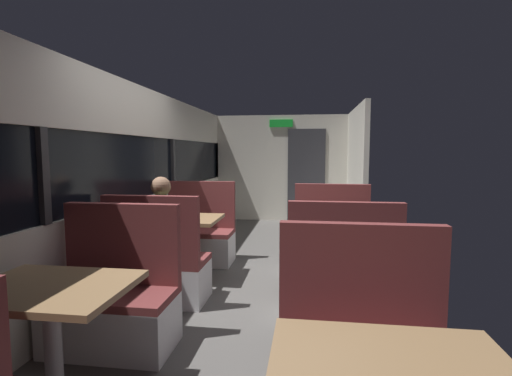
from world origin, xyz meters
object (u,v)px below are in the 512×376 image
object	(u,v)px
bench_near_window_facing_entry	(114,305)
bench_front_aisle_facing_entry	(363,367)
dining_table_near_window	(51,302)
bench_mid_window_facing_end	(159,270)
bench_rear_aisle_facing_end	(342,285)
bench_rear_aisle_facing_entry	(332,246)
seated_passenger	(161,248)
dining_table_mid_window	(181,226)
bench_mid_window_facing_entry	(199,238)
dining_table_rear_aisle	(337,234)
coffee_cup_primary	(189,213)

from	to	relation	value
bench_near_window_facing_entry	bench_front_aisle_facing_entry	size ratio (longest dim) A/B	1.00
dining_table_near_window	bench_mid_window_facing_end	size ratio (longest dim) A/B	0.82
bench_near_window_facing_entry	bench_mid_window_facing_end	size ratio (longest dim) A/B	1.00
bench_near_window_facing_entry	bench_mid_window_facing_end	xyz separation A→B (m)	(0.00, 0.89, 0.00)
dining_table_near_window	bench_rear_aisle_facing_end	world-z (taller)	bench_rear_aisle_facing_end
bench_rear_aisle_facing_entry	seated_passenger	size ratio (longest dim) A/B	0.87
dining_table_mid_window	bench_rear_aisle_facing_entry	size ratio (longest dim) A/B	0.82
dining_table_near_window	bench_mid_window_facing_entry	xyz separation A→B (m)	(0.00, 2.98, -0.31)
bench_near_window_facing_entry	bench_rear_aisle_facing_entry	world-z (taller)	same
dining_table_mid_window	bench_mid_window_facing_entry	xyz separation A→B (m)	(0.00, 0.70, -0.31)
dining_table_rear_aisle	seated_passenger	xyz separation A→B (m)	(-1.79, -0.43, -0.10)
bench_front_aisle_facing_entry	bench_rear_aisle_facing_end	distance (m)	1.29
dining_table_rear_aisle	coffee_cup_primary	bearing A→B (deg)	172.62
bench_mid_window_facing_end	bench_front_aisle_facing_entry	bearing A→B (deg)	-39.70
bench_mid_window_facing_entry	bench_rear_aisle_facing_entry	size ratio (longest dim) A/B	1.00
bench_mid_window_facing_end	bench_rear_aisle_facing_end	bearing A→B (deg)	-6.38
bench_near_window_facing_entry	bench_rear_aisle_facing_entry	size ratio (longest dim) A/B	1.00
dining_table_rear_aisle	coffee_cup_primary	distance (m)	1.72
bench_mid_window_facing_entry	bench_front_aisle_facing_entry	world-z (taller)	same
bench_mid_window_facing_end	dining_table_rear_aisle	bearing A→B (deg)	15.59
dining_table_rear_aisle	bench_rear_aisle_facing_entry	world-z (taller)	bench_rear_aisle_facing_entry
seated_passenger	dining_table_rear_aisle	bearing A→B (deg)	13.42
dining_table_mid_window	bench_rear_aisle_facing_entry	bearing A→B (deg)	15.59
bench_near_window_facing_entry	bench_front_aisle_facing_entry	distance (m)	1.89
bench_front_aisle_facing_entry	seated_passenger	world-z (taller)	seated_passenger
bench_near_window_facing_entry	seated_passenger	world-z (taller)	seated_passenger
bench_rear_aisle_facing_entry	bench_rear_aisle_facing_end	bearing A→B (deg)	-90.00
dining_table_rear_aisle	dining_table_near_window	bearing A→B (deg)	-130.65
bench_mid_window_facing_end	dining_table_rear_aisle	world-z (taller)	bench_mid_window_facing_end
dining_table_near_window	bench_mid_window_facing_end	world-z (taller)	bench_mid_window_facing_end
bench_rear_aisle_facing_entry	seated_passenger	xyz separation A→B (m)	(-1.79, -1.13, 0.21)
bench_near_window_facing_entry	bench_mid_window_facing_entry	world-z (taller)	same
dining_table_near_window	seated_passenger	world-z (taller)	seated_passenger
bench_mid_window_facing_entry	seated_passenger	world-z (taller)	seated_passenger
dining_table_near_window	bench_rear_aisle_facing_entry	world-z (taller)	bench_rear_aisle_facing_entry
bench_front_aisle_facing_entry	bench_rear_aisle_facing_entry	bearing A→B (deg)	90.00
bench_front_aisle_facing_entry	dining_table_mid_window	bearing A→B (deg)	129.32
bench_near_window_facing_entry	dining_table_rear_aisle	bearing A→B (deg)	37.74
bench_front_aisle_facing_entry	bench_mid_window_facing_entry	bearing A→B (deg)	121.82
bench_mid_window_facing_entry	seated_passenger	bearing A→B (deg)	-90.00
bench_rear_aisle_facing_end	coffee_cup_primary	bearing A→B (deg)	151.61
dining_table_near_window	bench_mid_window_facing_end	bearing A→B (deg)	90.00
bench_mid_window_facing_entry	bench_rear_aisle_facing_end	size ratio (longest dim) A/B	1.00
dining_table_near_window	bench_front_aisle_facing_entry	size ratio (longest dim) A/B	0.82
dining_table_rear_aisle	bench_rear_aisle_facing_entry	distance (m)	0.77
bench_rear_aisle_facing_end	seated_passenger	distance (m)	1.82
dining_table_near_window	bench_mid_window_facing_entry	bearing A→B (deg)	90.00
bench_rear_aisle_facing_end	coffee_cup_primary	world-z (taller)	bench_rear_aisle_facing_end
bench_mid_window_facing_end	bench_mid_window_facing_entry	xyz separation A→B (m)	(0.00, 1.40, 0.00)
bench_mid_window_facing_entry	coffee_cup_primary	size ratio (longest dim) A/B	12.22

